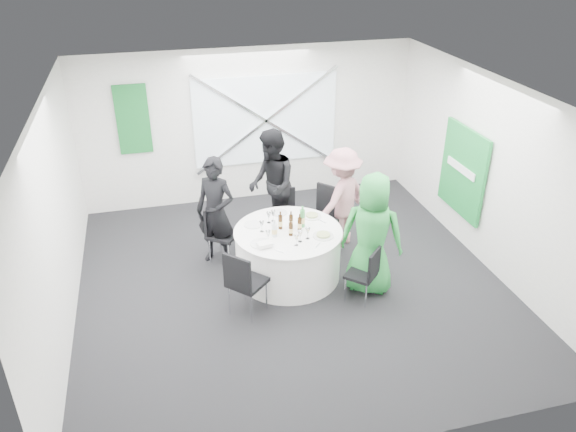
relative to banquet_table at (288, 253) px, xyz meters
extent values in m
plane|color=black|center=(0.00, -0.20, -0.38)|extent=(6.00, 6.00, 0.00)
plane|color=white|center=(0.00, -0.20, 2.42)|extent=(6.00, 6.00, 0.00)
plane|color=silver|center=(0.00, 2.80, 1.02)|extent=(6.00, 0.00, 6.00)
plane|color=silver|center=(0.00, -3.20, 1.02)|extent=(6.00, 0.00, 6.00)
plane|color=silver|center=(-3.00, -0.20, 1.02)|extent=(0.00, 6.00, 6.00)
plane|color=silver|center=(3.00, -0.20, 1.02)|extent=(0.00, 6.00, 6.00)
cube|color=silver|center=(0.30, 2.76, 1.12)|extent=(2.60, 0.03, 1.60)
cube|color=silver|center=(0.30, 2.72, 1.12)|extent=(2.63, 0.05, 1.84)
cube|color=silver|center=(0.30, 2.72, 1.12)|extent=(2.63, 0.05, 1.84)
cube|color=#167129|center=(-2.00, 2.75, 1.32)|extent=(0.55, 0.04, 1.20)
cube|color=#188836|center=(2.94, 0.40, 0.82)|extent=(0.05, 1.20, 1.40)
cylinder|color=white|center=(0.00, 0.00, -0.01)|extent=(1.52, 1.52, 0.74)
cylinder|color=white|center=(0.00, 0.00, 0.37)|extent=(1.56, 1.56, 0.02)
cube|color=black|center=(0.20, 1.02, 0.04)|extent=(0.46, 0.46, 0.05)
cube|color=black|center=(0.24, 1.20, 0.28)|extent=(0.38, 0.11, 0.42)
cylinder|color=silver|center=(0.39, 1.14, -0.18)|extent=(0.02, 0.02, 0.40)
cylinder|color=silver|center=(0.07, 1.21, -0.18)|extent=(0.02, 0.02, 0.40)
cylinder|color=silver|center=(0.33, 0.83, -0.18)|extent=(0.02, 0.02, 0.40)
cylinder|color=silver|center=(0.01, 0.89, -0.18)|extent=(0.02, 0.02, 0.40)
cube|color=black|center=(-0.84, 0.67, 0.06)|extent=(0.57, 0.57, 0.05)
cube|color=black|center=(-0.99, 0.79, 0.30)|extent=(0.27, 0.33, 0.44)
cylinder|color=silver|center=(-0.87, 0.90, -0.17)|extent=(0.02, 0.02, 0.42)
cylinder|color=silver|center=(-1.07, 0.65, -0.17)|extent=(0.02, 0.02, 0.42)
cylinder|color=silver|center=(-0.61, 0.70, -0.17)|extent=(0.02, 0.02, 0.42)
cylinder|color=silver|center=(-0.82, 0.44, -0.17)|extent=(0.02, 0.02, 0.42)
cube|color=black|center=(0.70, 0.62, 0.12)|extent=(0.66, 0.66, 0.06)
cube|color=black|center=(0.87, 0.77, 0.39)|extent=(0.33, 0.36, 0.50)
cylinder|color=silver|center=(0.97, 0.61, -0.14)|extent=(0.02, 0.02, 0.48)
cylinder|color=silver|center=(0.72, 0.89, -0.14)|extent=(0.02, 0.02, 0.48)
cylinder|color=silver|center=(0.69, 0.36, -0.14)|extent=(0.02, 0.02, 0.48)
cylinder|color=silver|center=(0.44, 0.64, -0.14)|extent=(0.02, 0.02, 0.48)
cube|color=black|center=(0.82, -0.82, 0.02)|extent=(0.53, 0.53, 0.04)
cube|color=black|center=(0.95, -0.94, 0.24)|extent=(0.28, 0.28, 0.40)
cylinder|color=silver|center=(0.82, -1.03, -0.19)|extent=(0.02, 0.02, 0.38)
cylinder|color=silver|center=(1.03, -0.82, -0.19)|extent=(0.02, 0.02, 0.38)
cylinder|color=silver|center=(0.61, -0.82, -0.19)|extent=(0.02, 0.02, 0.38)
cylinder|color=silver|center=(0.82, -0.60, -0.19)|extent=(0.02, 0.02, 0.38)
cube|color=black|center=(-0.74, -0.70, 0.09)|extent=(0.62, 0.62, 0.05)
cube|color=black|center=(-0.89, -0.85, 0.35)|extent=(0.32, 0.33, 0.47)
cylinder|color=silver|center=(-0.99, -0.70, -0.15)|extent=(0.02, 0.02, 0.45)
cylinder|color=silver|center=(-0.74, -0.96, -0.15)|extent=(0.02, 0.02, 0.45)
cylinder|color=silver|center=(-0.73, -0.45, -0.15)|extent=(0.02, 0.02, 0.45)
cylinder|color=silver|center=(-0.48, -0.71, -0.15)|extent=(0.02, 0.02, 0.45)
imported|color=black|center=(-0.94, 0.68, 0.47)|extent=(0.74, 0.69, 1.70)
imported|color=black|center=(0.05, 1.25, 0.53)|extent=(0.52, 0.91, 1.83)
imported|color=#B9787F|center=(1.05, 0.71, 0.44)|extent=(1.15, 1.00, 1.64)
imported|color=green|center=(1.03, -0.60, 0.51)|extent=(1.03, 0.92, 1.77)
cylinder|color=silver|center=(0.01, 0.56, 0.39)|extent=(0.25, 0.25, 0.01)
cylinder|color=silver|center=(-0.45, 0.29, 0.39)|extent=(0.26, 0.26, 0.01)
cylinder|color=silver|center=(0.45, 0.33, 0.39)|extent=(0.28, 0.28, 0.01)
cylinder|color=#8BAA5B|center=(0.45, 0.33, 0.41)|extent=(0.18, 0.18, 0.02)
cylinder|color=silver|center=(0.44, -0.28, 0.39)|extent=(0.29, 0.29, 0.01)
cylinder|color=#8BAA5B|center=(0.44, -0.28, 0.41)|extent=(0.19, 0.19, 0.02)
cylinder|color=silver|center=(-0.45, -0.26, 0.39)|extent=(0.29, 0.29, 0.01)
cube|color=white|center=(-0.42, -0.36, 0.42)|extent=(0.22, 0.16, 0.06)
cylinder|color=#361E09|center=(-0.09, 0.09, 0.49)|extent=(0.06, 0.06, 0.21)
cylinder|color=#361E09|center=(-0.09, 0.09, 0.62)|extent=(0.02, 0.02, 0.06)
cylinder|color=#E5C679|center=(-0.09, 0.09, 0.46)|extent=(0.06, 0.06, 0.07)
cylinder|color=#361E09|center=(0.07, 0.09, 0.48)|extent=(0.06, 0.06, 0.20)
cylinder|color=#361E09|center=(0.07, 0.09, 0.61)|extent=(0.02, 0.02, 0.06)
cylinder|color=#E5C679|center=(0.07, 0.09, 0.46)|extent=(0.06, 0.06, 0.07)
cylinder|color=#361E09|center=(0.16, -0.03, 0.48)|extent=(0.06, 0.06, 0.20)
cylinder|color=#361E09|center=(0.16, -0.03, 0.61)|extent=(0.02, 0.02, 0.06)
cylinder|color=#E5C679|center=(0.16, -0.03, 0.46)|extent=(0.06, 0.06, 0.07)
cylinder|color=#361E09|center=(0.01, -0.13, 0.48)|extent=(0.06, 0.06, 0.20)
cylinder|color=#361E09|center=(0.01, -0.13, 0.61)|extent=(0.02, 0.02, 0.06)
cylinder|color=#E5C679|center=(0.01, -0.13, 0.46)|extent=(0.06, 0.06, 0.07)
cylinder|color=green|center=(0.23, 0.07, 0.51)|extent=(0.08, 0.08, 0.27)
cylinder|color=green|center=(0.23, 0.07, 0.68)|extent=(0.03, 0.03, 0.06)
cylinder|color=#E5C679|center=(0.23, 0.07, 0.49)|extent=(0.08, 0.08, 0.09)
cylinder|color=white|center=(-0.22, -0.10, 0.48)|extent=(0.08, 0.08, 0.21)
cylinder|color=white|center=(-0.22, -0.10, 0.62)|extent=(0.03, 0.03, 0.06)
cylinder|color=#E5C679|center=(-0.22, -0.10, 0.46)|extent=(0.08, 0.08, 0.07)
cylinder|color=white|center=(0.21, -0.28, 0.38)|extent=(0.06, 0.06, 0.00)
cylinder|color=white|center=(0.21, -0.28, 0.43)|extent=(0.01, 0.01, 0.10)
cone|color=white|center=(0.21, -0.28, 0.51)|extent=(0.07, 0.07, 0.08)
cylinder|color=white|center=(-0.21, 0.31, 0.38)|extent=(0.06, 0.06, 0.00)
cylinder|color=white|center=(-0.21, 0.31, 0.43)|extent=(0.01, 0.01, 0.10)
cone|color=white|center=(-0.21, 0.31, 0.51)|extent=(0.07, 0.07, 0.08)
cylinder|color=white|center=(-0.37, 0.07, 0.38)|extent=(0.06, 0.06, 0.00)
cylinder|color=white|center=(-0.37, 0.07, 0.43)|extent=(0.01, 0.01, 0.10)
cone|color=white|center=(-0.37, 0.07, 0.51)|extent=(0.07, 0.07, 0.08)
cylinder|color=white|center=(-0.34, -0.22, 0.38)|extent=(0.06, 0.06, 0.00)
cylinder|color=white|center=(-0.34, -0.22, 0.43)|extent=(0.01, 0.01, 0.10)
cone|color=white|center=(-0.34, -0.22, 0.51)|extent=(0.07, 0.07, 0.08)
cylinder|color=white|center=(0.01, -0.42, 0.38)|extent=(0.06, 0.06, 0.00)
cylinder|color=white|center=(0.01, -0.42, 0.43)|extent=(0.01, 0.01, 0.10)
cone|color=white|center=(0.01, -0.42, 0.51)|extent=(0.07, 0.07, 0.08)
cylinder|color=white|center=(-0.14, 0.34, 0.38)|extent=(0.06, 0.06, 0.00)
cylinder|color=white|center=(-0.14, 0.34, 0.43)|extent=(0.01, 0.01, 0.10)
cone|color=white|center=(-0.14, 0.34, 0.51)|extent=(0.07, 0.07, 0.08)
cylinder|color=white|center=(0.09, -0.33, 0.38)|extent=(0.06, 0.06, 0.00)
cylinder|color=white|center=(0.09, -0.33, 0.43)|extent=(0.01, 0.01, 0.10)
cone|color=white|center=(0.09, -0.33, 0.51)|extent=(0.07, 0.07, 0.08)
cube|color=silver|center=(-0.52, -0.24, 0.38)|extent=(0.11, 0.12, 0.01)
cube|color=silver|center=(-0.26, -0.51, 0.38)|extent=(0.12, 0.12, 0.01)
cube|color=silver|center=(0.30, -0.49, 0.38)|extent=(0.11, 0.12, 0.01)
cube|color=silver|center=(0.53, -0.23, 0.38)|extent=(0.11, 0.12, 0.01)
cube|color=silver|center=(0.56, 0.15, 0.38)|extent=(0.09, 0.14, 0.01)
cube|color=silver|center=(0.39, 0.43, 0.38)|extent=(0.09, 0.14, 0.01)
camera|label=1|loc=(-1.75, -6.75, 4.33)|focal=35.00mm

